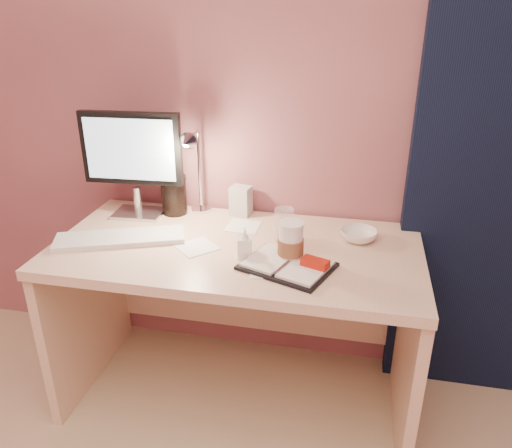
% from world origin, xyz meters
% --- Properties ---
extents(room, '(3.50, 3.50, 3.50)m').
position_xyz_m(room, '(0.95, 1.69, 1.14)').
color(room, '#C6B28E').
rests_on(room, ground).
extents(desk, '(1.40, 0.70, 0.73)m').
position_xyz_m(desk, '(0.00, 1.45, 0.50)').
color(desk, beige).
rests_on(desk, ground).
extents(monitor, '(0.42, 0.16, 0.45)m').
position_xyz_m(monitor, '(-0.49, 1.58, 1.00)').
color(monitor, silver).
rests_on(monitor, desk).
extents(keyboard, '(0.51, 0.32, 0.02)m').
position_xyz_m(keyboard, '(-0.45, 1.33, 0.74)').
color(keyboard, white).
rests_on(keyboard, desk).
extents(planner, '(0.36, 0.32, 0.05)m').
position_xyz_m(planner, '(0.23, 1.25, 0.74)').
color(planner, black).
rests_on(planner, desk).
extents(paper_a, '(0.20, 0.20, 0.00)m').
position_xyz_m(paper_a, '(0.17, 1.24, 0.73)').
color(paper_a, white).
rests_on(paper_a, desk).
extents(paper_b, '(0.14, 0.14, 0.00)m').
position_xyz_m(paper_b, '(-0.01, 1.56, 0.73)').
color(paper_b, white).
rests_on(paper_b, desk).
extents(paper_c, '(0.19, 0.19, 0.00)m').
position_xyz_m(paper_c, '(-0.14, 1.33, 0.73)').
color(paper_c, white).
rests_on(paper_c, desk).
extents(coffee_cup, '(0.09, 0.09, 0.15)m').
position_xyz_m(coffee_cup, '(0.22, 1.30, 0.80)').
color(coffee_cup, white).
rests_on(coffee_cup, desk).
extents(clear_cup, '(0.07, 0.07, 0.13)m').
position_xyz_m(clear_cup, '(0.17, 1.47, 0.80)').
color(clear_cup, white).
rests_on(clear_cup, desk).
extents(bowl, '(0.19, 0.19, 0.04)m').
position_xyz_m(bowl, '(0.46, 1.52, 0.75)').
color(bowl, white).
rests_on(bowl, desk).
extents(lotion_bottle, '(0.06, 0.06, 0.11)m').
position_xyz_m(lotion_bottle, '(0.05, 1.30, 0.79)').
color(lotion_bottle, white).
rests_on(lotion_bottle, desk).
extents(dark_jar, '(0.11, 0.11, 0.15)m').
position_xyz_m(dark_jar, '(-0.34, 1.64, 0.81)').
color(dark_jar, black).
rests_on(dark_jar, desk).
extents(product_box, '(0.10, 0.08, 0.13)m').
position_xyz_m(product_box, '(-0.05, 1.68, 0.79)').
color(product_box, silver).
rests_on(product_box, desk).
extents(desk_lamp, '(0.09, 0.24, 0.39)m').
position_xyz_m(desk_lamp, '(-0.24, 1.59, 0.97)').
color(desk_lamp, silver).
rests_on(desk_lamp, desk).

